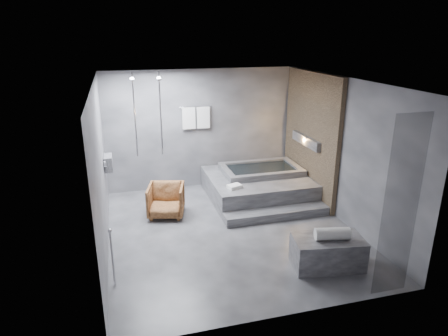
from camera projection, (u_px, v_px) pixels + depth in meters
name	position (u px, v px, depth m)	size (l,w,h in m)	color
room	(248.00, 138.00, 7.36)	(5.00, 5.04, 2.82)	#323234
tub_deck	(257.00, 186.00, 9.11)	(2.20, 2.00, 0.50)	#37373A
tub_step	(277.00, 214.00, 8.08)	(2.20, 0.36, 0.18)	#37373A
concrete_bench	(327.00, 252.00, 6.38)	(1.10, 0.61, 0.50)	#353538
driftwood_chair	(166.00, 200.00, 8.13)	(0.70, 0.73, 0.66)	#462511
rolled_towel	(332.00, 234.00, 6.24)	(0.20, 0.20, 0.54)	silver
deck_towel	(235.00, 186.00, 8.30)	(0.28, 0.20, 0.07)	white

